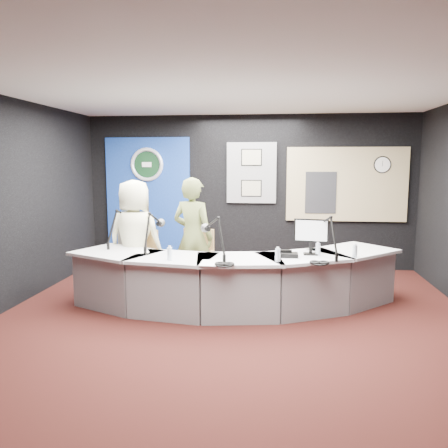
# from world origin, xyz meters

# --- Properties ---
(ground) EXTENTS (6.00, 6.00, 0.00)m
(ground) POSITION_xyz_m (0.00, 0.00, 0.00)
(ground) COLOR black
(ground) RESTS_ON ground
(ceiling) EXTENTS (6.00, 6.00, 0.02)m
(ceiling) POSITION_xyz_m (0.00, 0.00, 2.80)
(ceiling) COLOR silver
(ceiling) RESTS_ON ground
(wall_back) EXTENTS (6.00, 0.02, 2.80)m
(wall_back) POSITION_xyz_m (0.00, 3.00, 1.40)
(wall_back) COLOR black
(wall_back) RESTS_ON ground
(wall_front) EXTENTS (6.00, 0.02, 2.80)m
(wall_front) POSITION_xyz_m (0.00, -3.00, 1.40)
(wall_front) COLOR black
(wall_front) RESTS_ON ground
(broadcast_desk) EXTENTS (4.50, 1.90, 0.75)m
(broadcast_desk) POSITION_xyz_m (-0.05, 0.55, 0.38)
(broadcast_desk) COLOR silver
(broadcast_desk) RESTS_ON ground
(backdrop_panel) EXTENTS (1.60, 0.05, 2.30)m
(backdrop_panel) POSITION_xyz_m (-1.90, 2.97, 1.25)
(backdrop_panel) COLOR navy
(backdrop_panel) RESTS_ON wall_back
(agency_seal) EXTENTS (0.63, 0.07, 0.63)m
(agency_seal) POSITION_xyz_m (-1.90, 2.93, 1.90)
(agency_seal) COLOR silver
(agency_seal) RESTS_ON backdrop_panel
(seal_center) EXTENTS (0.48, 0.01, 0.48)m
(seal_center) POSITION_xyz_m (-1.90, 2.94, 1.90)
(seal_center) COLOR black
(seal_center) RESTS_ON backdrop_panel
(pinboard) EXTENTS (0.90, 0.04, 1.10)m
(pinboard) POSITION_xyz_m (0.05, 2.97, 1.75)
(pinboard) COLOR slate
(pinboard) RESTS_ON wall_back
(framed_photo_upper) EXTENTS (0.34, 0.02, 0.27)m
(framed_photo_upper) POSITION_xyz_m (0.05, 2.94, 2.03)
(framed_photo_upper) COLOR gray
(framed_photo_upper) RESTS_ON pinboard
(framed_photo_lower) EXTENTS (0.34, 0.02, 0.27)m
(framed_photo_lower) POSITION_xyz_m (0.05, 2.94, 1.47)
(framed_photo_lower) COLOR gray
(framed_photo_lower) RESTS_ON pinboard
(booth_window_frame) EXTENTS (2.12, 0.06, 1.32)m
(booth_window_frame) POSITION_xyz_m (1.75, 2.97, 1.55)
(booth_window_frame) COLOR tan
(booth_window_frame) RESTS_ON wall_back
(booth_glow) EXTENTS (2.00, 0.02, 1.20)m
(booth_glow) POSITION_xyz_m (1.75, 2.96, 1.55)
(booth_glow) COLOR #F8EA9D
(booth_glow) RESTS_ON booth_window_frame
(equipment_rack) EXTENTS (0.55, 0.02, 0.75)m
(equipment_rack) POSITION_xyz_m (1.30, 2.94, 1.40)
(equipment_rack) COLOR black
(equipment_rack) RESTS_ON booth_window_frame
(wall_clock) EXTENTS (0.28, 0.01, 0.28)m
(wall_clock) POSITION_xyz_m (2.35, 2.94, 1.90)
(wall_clock) COLOR white
(wall_clock) RESTS_ON booth_window_frame
(armchair_left) EXTENTS (0.66, 0.66, 0.91)m
(armchair_left) POSITION_xyz_m (-1.51, 0.93, 0.46)
(armchair_left) COLOR #AE844F
(armchair_left) RESTS_ON ground
(armchair_right) EXTENTS (0.69, 0.69, 1.03)m
(armchair_right) POSITION_xyz_m (-0.68, 1.05, 0.51)
(armchair_right) COLOR #AE844F
(armchair_right) RESTS_ON ground
(draped_jacket) EXTENTS (0.50, 0.27, 0.70)m
(draped_jacket) POSITION_xyz_m (-1.62, 1.16, 0.62)
(draped_jacket) COLOR slate
(draped_jacket) RESTS_ON armchair_left
(person_man) EXTENTS (0.90, 0.66, 1.70)m
(person_man) POSITION_xyz_m (-1.51, 0.93, 0.85)
(person_man) COLOR beige
(person_man) RESTS_ON ground
(person_woman) EXTENTS (0.73, 0.60, 1.73)m
(person_woman) POSITION_xyz_m (-0.68, 1.05, 0.87)
(person_woman) COLOR #5A6434
(person_woman) RESTS_ON ground
(computer_monitor) EXTENTS (0.40, 0.08, 0.27)m
(computer_monitor) POSITION_xyz_m (0.96, 0.55, 1.07)
(computer_monitor) COLOR black
(computer_monitor) RESTS_ON broadcast_desk
(desk_phone) EXTENTS (0.22, 0.18, 0.05)m
(desk_phone) POSITION_xyz_m (0.68, 0.37, 0.78)
(desk_phone) COLOR black
(desk_phone) RESTS_ON broadcast_desk
(headphones_near) EXTENTS (0.22, 0.22, 0.04)m
(headphones_near) POSITION_xyz_m (1.03, 0.01, 0.77)
(headphones_near) COLOR black
(headphones_near) RESTS_ON broadcast_desk
(headphones_far) EXTENTS (0.24, 0.24, 0.04)m
(headphones_far) POSITION_xyz_m (-0.08, -0.20, 0.77)
(headphones_far) COLOR black
(headphones_far) RESTS_ON broadcast_desk
(paper_stack) EXTENTS (0.27, 0.32, 0.00)m
(paper_stack) POSITION_xyz_m (-1.29, 0.49, 0.75)
(paper_stack) COLOR white
(paper_stack) RESTS_ON broadcast_desk
(notepad) EXTENTS (0.23, 0.33, 0.00)m
(notepad) POSITION_xyz_m (-0.26, -0.09, 0.75)
(notepad) COLOR white
(notepad) RESTS_ON broadcast_desk
(boom_mic_a) EXTENTS (0.39, 0.68, 0.60)m
(boom_mic_a) POSITION_xyz_m (-1.65, 0.86, 1.05)
(boom_mic_a) COLOR black
(boom_mic_a) RESTS_ON broadcast_desk
(boom_mic_b) EXTENTS (0.17, 0.74, 0.60)m
(boom_mic_b) POSITION_xyz_m (-1.14, 0.58, 1.05)
(boom_mic_b) COLOR black
(boom_mic_b) RESTS_ON broadcast_desk
(boom_mic_c) EXTENTS (0.43, 0.65, 0.60)m
(boom_mic_c) POSITION_xyz_m (-0.25, 0.20, 1.05)
(boom_mic_c) COLOR black
(boom_mic_c) RESTS_ON broadcast_desk
(boom_mic_d) EXTENTS (0.33, 0.70, 0.60)m
(boom_mic_d) POSITION_xyz_m (1.14, 0.46, 1.05)
(boom_mic_d) COLOR black
(boom_mic_d) RESTS_ON broadcast_desk
(water_bottles) EXTENTS (2.35, 0.57, 0.18)m
(water_bottles) POSITION_xyz_m (0.36, 0.26, 0.84)
(water_bottles) COLOR silver
(water_bottles) RESTS_ON broadcast_desk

